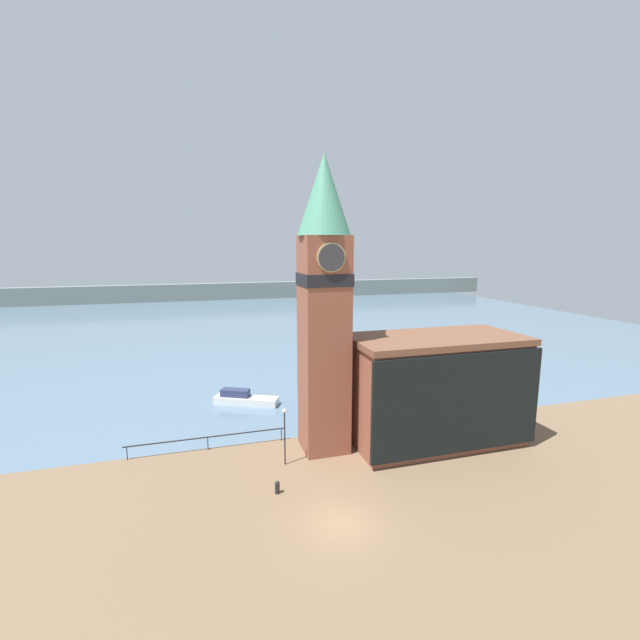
% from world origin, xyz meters
% --- Properties ---
extents(ground_plane, '(160.00, 160.00, 0.00)m').
position_xyz_m(ground_plane, '(0.00, 0.00, 0.00)').
color(ground_plane, brown).
extents(water, '(160.00, 120.00, 0.00)m').
position_xyz_m(water, '(0.00, 71.90, -0.00)').
color(water, slate).
rests_on(water, ground_plane).
extents(far_shoreline, '(180.00, 3.00, 5.00)m').
position_xyz_m(far_shoreline, '(0.00, 111.90, 2.50)').
color(far_shoreline, slate).
rests_on(far_shoreline, water).
extents(pier_railing, '(12.35, 0.08, 1.09)m').
position_xyz_m(pier_railing, '(-7.08, 11.65, 0.96)').
color(pier_railing, '#232328').
rests_on(pier_railing, ground_plane).
extents(clock_tower, '(3.91, 3.91, 22.43)m').
position_xyz_m(clock_tower, '(1.80, 9.45, 11.94)').
color(clock_tower, brown).
rests_on(clock_tower, ground_plane).
extents(pier_building, '(14.04, 7.01, 8.79)m').
position_xyz_m(pier_building, '(10.93, 8.20, 4.41)').
color(pier_building, brown).
rests_on(pier_building, ground_plane).
extents(boat_near, '(6.52, 4.28, 1.50)m').
position_xyz_m(boat_near, '(-3.24, 20.96, 0.55)').
color(boat_near, silver).
rests_on(boat_near, water).
extents(mooring_bollard_near, '(0.32, 0.32, 0.85)m').
position_xyz_m(mooring_bollard_near, '(-2.95, 4.14, 0.46)').
color(mooring_bollard_near, black).
rests_on(mooring_bollard_near, ground_plane).
extents(lamp_post, '(0.32, 0.32, 4.31)m').
position_xyz_m(lamp_post, '(-1.70, 7.68, 2.98)').
color(lamp_post, black).
rests_on(lamp_post, ground_plane).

